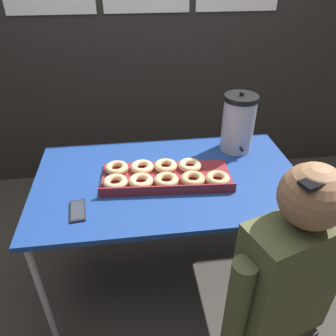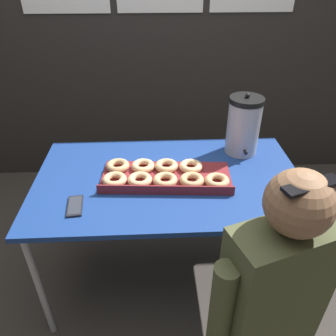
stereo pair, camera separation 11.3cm
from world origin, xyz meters
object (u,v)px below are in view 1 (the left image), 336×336
coffee_urn (238,123)px  person_seated (280,302)px  cell_phone (78,211)px  donut_box (163,175)px

coffee_urn → person_seated: person_seated is taller
cell_phone → person_seated: size_ratio=0.13×
coffee_urn → person_seated: bearing=-95.4°
coffee_urn → cell_phone: size_ratio=2.33×
coffee_urn → cell_phone: 1.01m
cell_phone → person_seated: 0.93m
donut_box → coffee_urn: size_ratio=1.91×
donut_box → person_seated: (0.38, -0.67, -0.18)m
person_seated → donut_box: bearing=-78.9°
donut_box → person_seated: 0.79m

